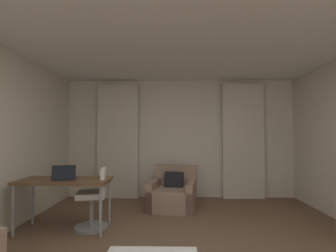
% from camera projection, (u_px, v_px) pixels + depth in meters
% --- Properties ---
extents(wall_window, '(5.12, 0.06, 2.60)m').
position_uv_depth(wall_window, '(180.00, 138.00, 5.64)').
color(wall_window, beige).
rests_on(wall_window, ground).
extents(ceiling, '(5.12, 6.12, 0.06)m').
position_uv_depth(ceiling, '(188.00, 17.00, 2.65)').
color(ceiling, white).
rests_on(ceiling, wall_left).
extents(curtain_left_panel, '(0.90, 0.06, 2.50)m').
position_uv_depth(curtain_left_panel, '(118.00, 141.00, 5.53)').
color(curtain_left_panel, beige).
rests_on(curtain_left_panel, ground).
extents(curtain_right_panel, '(0.90, 0.06, 2.50)m').
position_uv_depth(curtain_right_panel, '(243.00, 141.00, 5.48)').
color(curtain_right_panel, beige).
rests_on(curtain_right_panel, ground).
extents(armchair, '(0.96, 0.96, 0.77)m').
position_uv_depth(armchair, '(173.00, 194.00, 4.74)').
color(armchair, '#997A66').
rests_on(armchair, ground).
extents(desk, '(1.30, 0.58, 0.73)m').
position_uv_depth(desk, '(65.00, 184.00, 3.66)').
color(desk, brown).
rests_on(desk, ground).
extents(desk_chair, '(0.48, 0.48, 0.88)m').
position_uv_depth(desk_chair, '(94.00, 201.00, 3.72)').
color(desk_chair, gray).
rests_on(desk_chair, ground).
extents(laptop, '(0.37, 0.32, 0.22)m').
position_uv_depth(laptop, '(65.00, 177.00, 3.61)').
color(laptop, '#2D2D33').
rests_on(laptop, desk).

